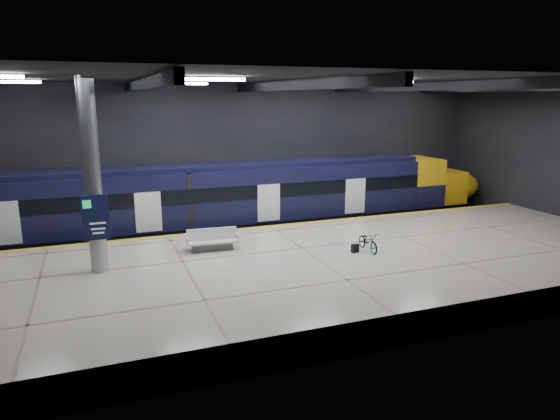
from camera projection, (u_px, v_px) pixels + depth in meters
ground at (293, 265)px, 22.08m from camera, size 30.00×30.00×0.00m
room_shell at (294, 135)px, 20.81m from camera, size 30.10×16.10×8.05m
platform at (317, 272)px, 19.67m from camera, size 30.00×11.00×1.10m
safety_strip at (272, 226)px, 24.34m from camera, size 30.00×0.40×0.01m
rails at (255, 233)px, 27.08m from camera, size 30.00×1.52×0.16m
train at (238, 198)px, 26.33m from camera, size 29.40×2.84×3.79m
bench at (212, 242)px, 20.57m from camera, size 2.18×1.03×0.93m
bicycle at (368, 241)px, 20.44m from camera, size 0.59×1.54×0.80m
pannier_bag at (355, 248)px, 20.28m from camera, size 0.33×0.25×0.35m
info_column at (93, 180)px, 17.40m from camera, size 0.90×0.78×6.90m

